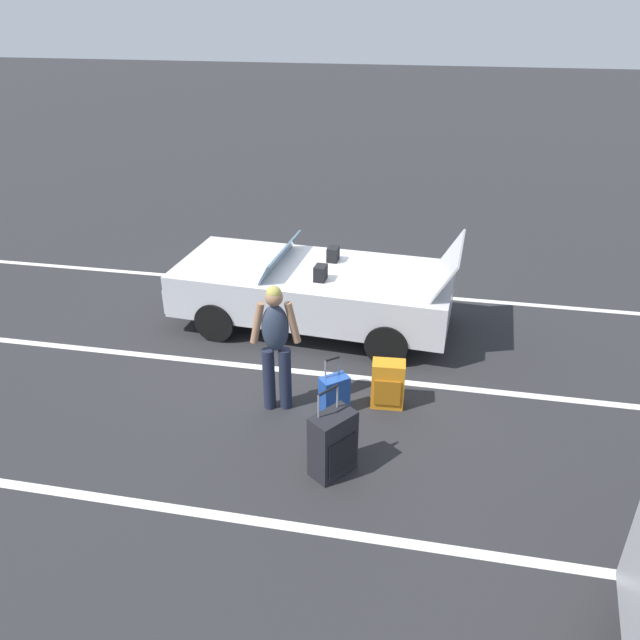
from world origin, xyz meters
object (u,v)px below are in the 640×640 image
Objects in this scene: convertible_car at (301,288)px; suitcase_large_black at (333,444)px; traveler_person at (276,342)px; suitcase_small_carryon at (334,395)px; suitcase_medium_bright at (388,384)px.

convertible_car reaches higher than suitcase_large_black.
suitcase_small_carryon is at bearing -100.50° from traveler_person.
suitcase_small_carryon is at bearing 135.80° from suitcase_large_black.
suitcase_small_carryon is 0.45× the size of traveler_person.
suitcase_large_black is at bearing -30.89° from suitcase_small_carryon.
convertible_car is at bearing -145.48° from suitcase_medium_bright.
suitcase_medium_bright is 1.49m from traveler_person.
suitcase_large_black is (-1.06, 3.24, -0.22)m from convertible_car.
convertible_car reaches higher than suitcase_medium_bright.
traveler_person reaches higher than suitcase_small_carryon.
suitcase_small_carryon is at bearing 116.25° from convertible_car.
suitcase_small_carryon is 0.98m from traveler_person.
suitcase_large_black is at bearing -151.96° from traveler_person.
convertible_car is 2.46m from suitcase_medium_bright.
suitcase_medium_bright is at bearing 107.65° from suitcase_large_black.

